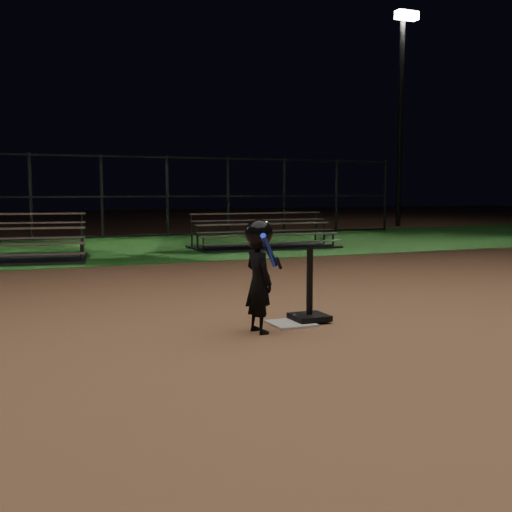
{
  "coord_description": "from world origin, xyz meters",
  "views": [
    {
      "loc": [
        -2.9,
        -6.0,
        1.46
      ],
      "look_at": [
        0.0,
        1.0,
        0.65
      ],
      "focal_mm": 43.79,
      "sensor_mm": 36.0,
      "label": 1
    }
  ],
  "objects_px": {
    "light_pole_right": "(402,101)",
    "batting_tee": "(309,306)",
    "home_plate": "(291,323)",
    "bleacher_right": "(264,241)",
    "child_batter": "(259,273)"
  },
  "relations": [
    {
      "from": "batting_tee",
      "to": "child_batter",
      "type": "xyz_separation_m",
      "value": [
        -0.72,
        -0.26,
        0.44
      ]
    },
    {
      "from": "home_plate",
      "to": "batting_tee",
      "type": "relative_size",
      "value": 0.55
    },
    {
      "from": "home_plate",
      "to": "bleacher_right",
      "type": "distance_m",
      "value": 8.92
    },
    {
      "from": "batting_tee",
      "to": "child_batter",
      "type": "distance_m",
      "value": 0.88
    },
    {
      "from": "child_batter",
      "to": "bleacher_right",
      "type": "xyz_separation_m",
      "value": [
        3.72,
        8.53,
        -0.44
      ]
    },
    {
      "from": "child_batter",
      "to": "bleacher_right",
      "type": "distance_m",
      "value": 9.31
    },
    {
      "from": "home_plate",
      "to": "child_batter",
      "type": "relative_size",
      "value": 0.39
    },
    {
      "from": "batting_tee",
      "to": "child_batter",
      "type": "relative_size",
      "value": 0.7
    },
    {
      "from": "home_plate",
      "to": "child_batter",
      "type": "xyz_separation_m",
      "value": [
        -0.47,
        -0.21,
        0.6
      ]
    },
    {
      "from": "home_plate",
      "to": "child_batter",
      "type": "bearing_deg",
      "value": -155.67
    },
    {
      "from": "home_plate",
      "to": "child_batter",
      "type": "height_order",
      "value": "child_batter"
    },
    {
      "from": "light_pole_right",
      "to": "batting_tee",
      "type": "bearing_deg",
      "value": -128.28
    },
    {
      "from": "light_pole_right",
      "to": "home_plate",
      "type": "bearing_deg",
      "value": -128.77
    },
    {
      "from": "batting_tee",
      "to": "light_pole_right",
      "type": "bearing_deg",
      "value": 51.72
    },
    {
      "from": "home_plate",
      "to": "bleacher_right",
      "type": "bearing_deg",
      "value": 68.68
    }
  ]
}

